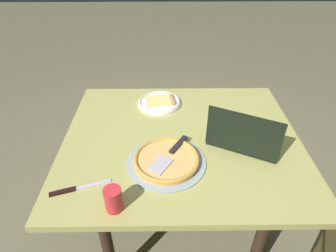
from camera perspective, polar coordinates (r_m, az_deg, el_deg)
ground_plane at (r=1.96m, az=2.13°, el=-18.51°), size 12.00×12.00×0.00m
dining_table at (r=1.50m, az=2.66°, el=-4.59°), size 1.19×1.02×0.70m
laptop at (r=1.43m, az=15.12°, el=-2.02°), size 0.41×0.38×0.22m
pizza_plate at (r=1.70m, az=-1.68°, el=4.82°), size 0.25×0.25×0.04m
pizza_tray at (r=1.30m, az=-0.33°, el=-6.77°), size 0.36×0.36×0.04m
table_knife at (r=1.25m, az=-18.25°, el=-11.89°), size 0.24×0.09×0.01m
drink_cup at (r=1.12m, az=-10.89°, el=-14.15°), size 0.07×0.07×0.10m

